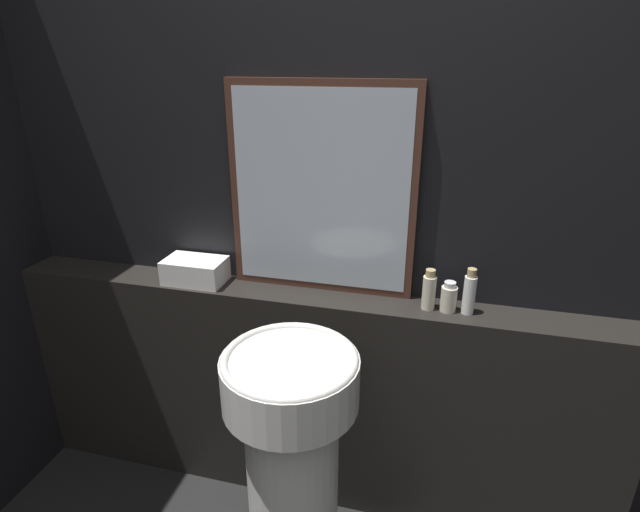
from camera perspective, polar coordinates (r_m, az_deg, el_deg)
wall_back at (r=1.77m, az=-0.70°, el=7.56°), size 8.00×0.06×2.50m
vanity_counter at (r=2.03m, az=-1.47°, el=-15.76°), size 2.31×0.17×0.90m
pedestal_sink at (r=1.66m, az=-3.16°, el=-22.79°), size 0.39×0.39×0.92m
mirror at (r=1.71m, az=0.12°, el=7.41°), size 0.65×0.03×0.73m
towel_stack at (r=1.93m, az=-14.06°, el=-1.62°), size 0.22×0.14×0.09m
shampoo_bottle at (r=1.71m, az=12.35°, el=-3.90°), size 0.04×0.04×0.14m
conditioner_bottle at (r=1.71m, az=14.49°, el=-4.62°), size 0.05×0.05×0.11m
lotion_bottle at (r=1.71m, az=16.71°, el=-4.06°), size 0.04×0.04×0.16m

